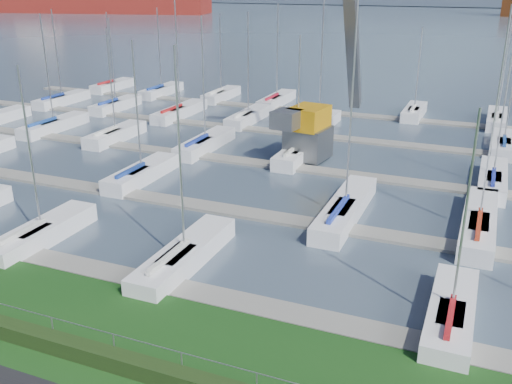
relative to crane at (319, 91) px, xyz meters
The scene contains 7 objects.
water 230.13m from the crane, 89.55° to the left, with size 800.00×540.00×0.20m, color #415060.
hedge 30.81m from the crane, 86.59° to the right, with size 80.00×0.70×0.70m, color #1F3413.
fence 30.29m from the crane, 86.54° to the right, with size 0.04×0.04×80.00m, color gray.
docks 7.05m from the crane, 65.38° to the right, with size 90.00×41.60×0.25m.
crane is the anchor object (origin of this frame).
cargo_ship_west 215.01m from the crane, 132.20° to the left, with size 88.97×36.83×21.50m.
sailboat_fleet 1.98m from the crane, 127.55° to the right, with size 74.46×48.92×13.53m.
Camera 1 is at (11.21, -15.04, 14.12)m, focal length 40.00 mm.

